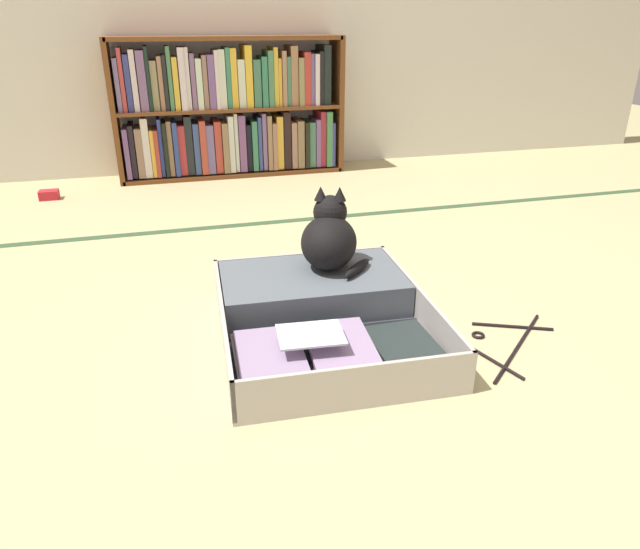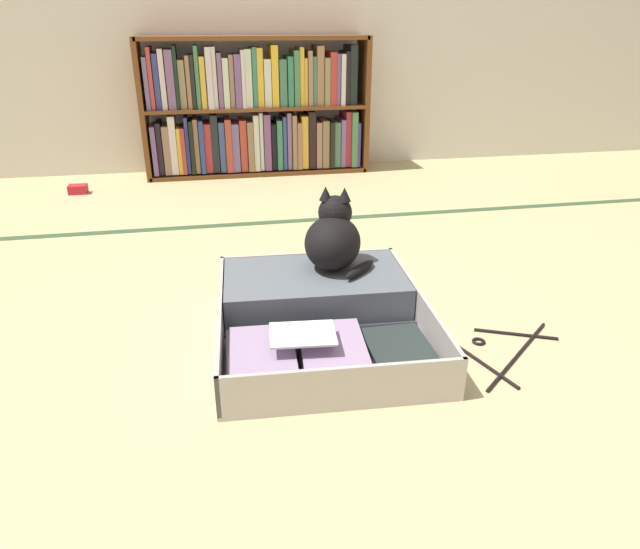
% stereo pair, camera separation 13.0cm
% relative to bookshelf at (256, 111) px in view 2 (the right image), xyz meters
% --- Properties ---
extents(ground_plane, '(10.00, 10.00, 0.00)m').
position_rel_bookshelf_xyz_m(ground_plane, '(-0.07, -2.25, -0.39)').
color(ground_plane, tan).
extents(tatami_border, '(4.80, 0.05, 0.00)m').
position_rel_bookshelf_xyz_m(tatami_border, '(-0.07, -1.01, -0.39)').
color(tatami_border, '#334F2F').
rests_on(tatami_border, ground_plane).
extents(bookshelf, '(1.39, 0.26, 0.82)m').
position_rel_bookshelf_xyz_m(bookshelf, '(0.00, 0.00, 0.00)').
color(bookshelf, brown).
rests_on(bookshelf, ground_plane).
extents(open_suitcase, '(0.67, 0.81, 0.13)m').
position_rel_bookshelf_xyz_m(open_suitcase, '(0.00, -2.07, -0.33)').
color(open_suitcase, '#B9AFA8').
rests_on(open_suitcase, ground_plane).
extents(black_cat, '(0.28, 0.28, 0.27)m').
position_rel_bookshelf_xyz_m(black_cat, '(0.09, -1.89, -0.16)').
color(black_cat, black).
rests_on(black_cat, open_suitcase).
extents(clothes_hanger, '(0.35, 0.33, 0.01)m').
position_rel_bookshelf_xyz_m(clothes_hanger, '(0.52, -2.33, -0.38)').
color(clothes_hanger, black).
rests_on(clothes_hanger, ground_plane).
extents(small_red_pouch, '(0.10, 0.07, 0.05)m').
position_rel_bookshelf_xyz_m(small_red_pouch, '(-1.05, -0.30, -0.36)').
color(small_red_pouch, red).
rests_on(small_red_pouch, ground_plane).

